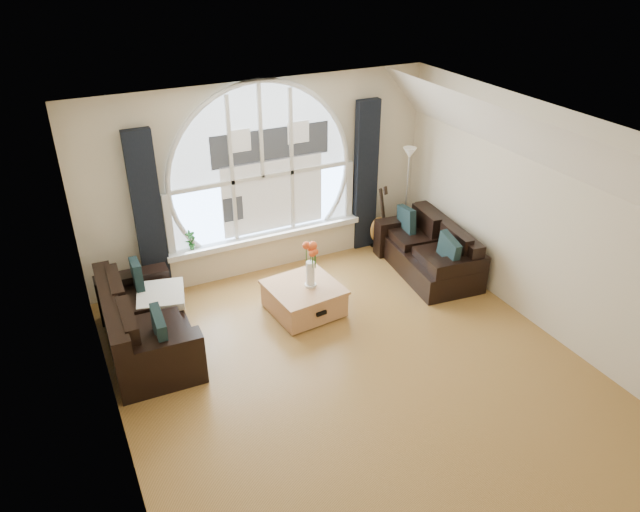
{
  "coord_description": "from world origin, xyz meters",
  "views": [
    {
      "loc": [
        -2.66,
        -4.55,
        4.4
      ],
      "look_at": [
        0.0,
        0.9,
        1.05
      ],
      "focal_mm": 33.51,
      "sensor_mm": 36.0,
      "label": 1
    }
  ],
  "objects": [
    {
      "name": "wall_back",
      "position": [
        0.0,
        2.75,
        1.35
      ],
      "size": [
        5.0,
        0.01,
        2.7
      ],
      "primitive_type": "cube",
      "color": "beige",
      "rests_on": "ground"
    },
    {
      "name": "guitar",
      "position": [
        1.78,
        2.46,
        0.53
      ],
      "size": [
        0.41,
        0.32,
        1.06
      ],
      "primitive_type": "cube",
      "rotation": [
        0.0,
        0.0,
        0.24
      ],
      "color": "#976426",
      "rests_on": "ground"
    },
    {
      "name": "wall_right",
      "position": [
        2.5,
        0.0,
        1.35
      ],
      "size": [
        0.01,
        5.5,
        2.7
      ],
      "primitive_type": "cube",
      "color": "beige",
      "rests_on": "ground"
    },
    {
      "name": "window_frame",
      "position": [
        0.0,
        2.69,
        1.62
      ],
      "size": [
        2.76,
        0.08,
        2.15
      ],
      "primitive_type": "cube",
      "color": "white",
      "rests_on": "wall_back"
    },
    {
      "name": "ceiling",
      "position": [
        0.0,
        0.0,
        2.7
      ],
      "size": [
        5.0,
        5.5,
        0.01
      ],
      "primitive_type": "cube",
      "color": "silver",
      "rests_on": "ground"
    },
    {
      "name": "curtain_right",
      "position": [
        1.6,
        2.63,
        1.15
      ],
      "size": [
        0.35,
        0.12,
        2.3
      ],
      "primitive_type": "cube",
      "color": "black",
      "rests_on": "ground"
    },
    {
      "name": "potted_plant",
      "position": [
        -1.09,
        2.65,
        0.69
      ],
      "size": [
        0.17,
        0.14,
        0.28
      ],
      "primitive_type": "imported",
      "rotation": [
        0.0,
        0.0,
        0.34
      ],
      "color": "#1E6023",
      "rests_on": "window_sill"
    },
    {
      "name": "curtain_left",
      "position": [
        -1.6,
        2.63,
        1.15
      ],
      "size": [
        0.35,
        0.12,
        2.3
      ],
      "primitive_type": "cube",
      "color": "black",
      "rests_on": "ground"
    },
    {
      "name": "coffee_chest",
      "position": [
        -0.01,
        1.36,
        0.21
      ],
      "size": [
        0.95,
        0.95,
        0.43
      ],
      "primitive_type": "cube",
      "rotation": [
        0.0,
        0.0,
        0.1
      ],
      "color": "#B67A4B",
      "rests_on": "ground"
    },
    {
      "name": "wall_front",
      "position": [
        0.0,
        -2.75,
        1.35
      ],
      "size": [
        5.0,
        0.01,
        2.7
      ],
      "primitive_type": "cube",
      "color": "beige",
      "rests_on": "ground"
    },
    {
      "name": "floor_lamp",
      "position": [
        2.16,
        2.35,
        0.8
      ],
      "size": [
        0.24,
        0.24,
        1.6
      ],
      "primitive_type": "cube",
      "color": "#B2B2B2",
      "rests_on": "ground"
    },
    {
      "name": "sofa_left",
      "position": [
        -1.97,
        1.46,
        0.4
      ],
      "size": [
        0.96,
        1.82,
        0.8
      ],
      "primitive_type": "cube",
      "rotation": [
        0.0,
        0.0,
        -0.03
      ],
      "color": "black",
      "rests_on": "ground"
    },
    {
      "name": "window_sill",
      "position": [
        0.0,
        2.65,
        0.51
      ],
      "size": [
        2.9,
        0.22,
        0.08
      ],
      "primitive_type": "cube",
      "color": "white",
      "rests_on": "wall_back"
    },
    {
      "name": "vase_flowers",
      "position": [
        0.07,
        1.33,
        0.78
      ],
      "size": [
        0.24,
        0.24,
        0.7
      ],
      "primitive_type": "cube",
      "color": "white",
      "rests_on": "coffee_chest"
    },
    {
      "name": "neighbor_house",
      "position": [
        0.15,
        2.71,
        1.5
      ],
      "size": [
        1.7,
        0.02,
        1.5
      ],
      "primitive_type": "cube",
      "color": "silver",
      "rests_on": "wall_back"
    },
    {
      "name": "attic_slope",
      "position": [
        2.2,
        0.0,
        2.35
      ],
      "size": [
        0.92,
        5.5,
        0.72
      ],
      "primitive_type": "cube",
      "color": "silver",
      "rests_on": "ground"
    },
    {
      "name": "sofa_right",
      "position": [
        2.02,
        1.51,
        0.4
      ],
      "size": [
        0.99,
        1.71,
        0.72
      ],
      "primitive_type": "cube",
      "rotation": [
        0.0,
        0.0,
        -0.11
      ],
      "color": "black",
      "rests_on": "ground"
    },
    {
      "name": "throw_blanket",
      "position": [
        -1.73,
        1.75,
        0.5
      ],
      "size": [
        0.66,
        0.66,
        0.1
      ],
      "primitive_type": "cube",
      "rotation": [
        0.0,
        0.0,
        -0.23
      ],
      "color": "silver",
      "rests_on": "sofa_left"
    },
    {
      "name": "ground",
      "position": [
        0.0,
        0.0,
        0.0
      ],
      "size": [
        5.0,
        5.5,
        0.01
      ],
      "primitive_type": "cube",
      "color": "brown",
      "rests_on": "ground"
    },
    {
      "name": "wall_left",
      "position": [
        -2.5,
        0.0,
        1.35
      ],
      "size": [
        0.01,
        5.5,
        2.7
      ],
      "primitive_type": "cube",
      "color": "beige",
      "rests_on": "ground"
    },
    {
      "name": "arched_window",
      "position": [
        0.0,
        2.72,
        1.62
      ],
      "size": [
        2.6,
        0.06,
        2.15
      ],
      "primitive_type": "cube",
      "color": "silver",
      "rests_on": "wall_back"
    }
  ]
}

